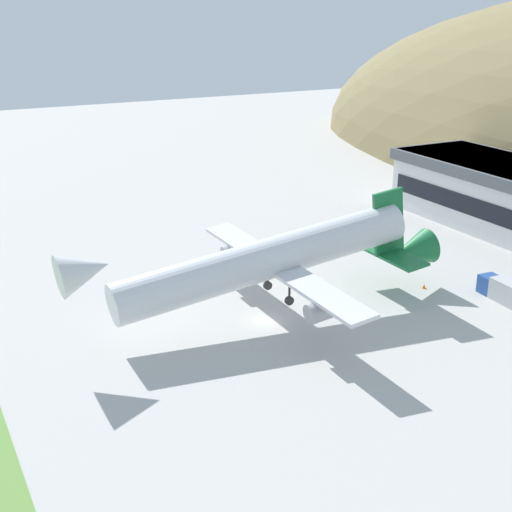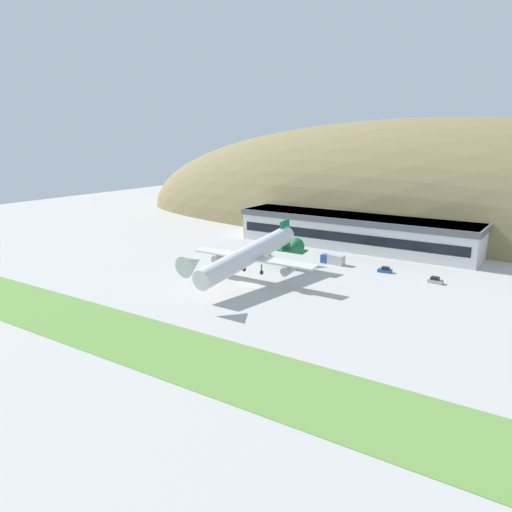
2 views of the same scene
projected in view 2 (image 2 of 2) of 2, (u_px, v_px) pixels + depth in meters
name	position (u px, v px, depth m)	size (l,w,h in m)	color
ground_plane	(251.00, 284.00, 127.66)	(395.64, 395.64, 0.00)	#B7B5AF
grass_strip_foreground	(130.00, 337.00, 94.56)	(356.07, 18.06, 0.08)	#669342
hill_backdrop	(435.00, 230.00, 198.65)	(296.22, 80.99, 87.55)	olive
terminal_building	(355.00, 230.00, 167.09)	(81.25, 17.60, 10.99)	silver
cargo_airplane	(251.00, 255.00, 127.64)	(36.03, 50.36, 11.97)	silver
service_car_0	(385.00, 270.00, 138.49)	(3.96, 2.24, 1.55)	#264C99
service_car_1	(435.00, 281.00, 128.37)	(3.80, 2.13, 1.68)	#999EA3
service_car_2	(265.00, 253.00, 158.09)	(3.91, 1.88, 1.60)	gold
fuel_truck	(333.00, 259.00, 147.31)	(7.31, 2.95, 2.88)	#264C99
traffic_cone_0	(299.00, 264.00, 146.57)	(0.52, 0.52, 0.58)	orange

